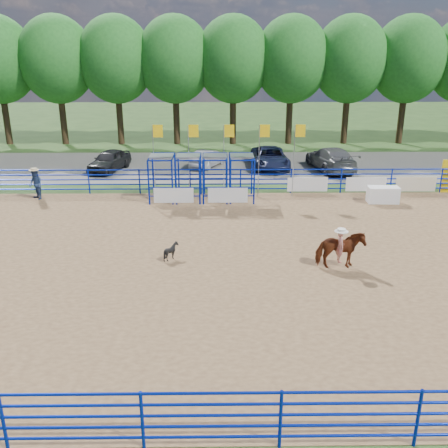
{
  "coord_description": "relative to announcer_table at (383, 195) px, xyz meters",
  "views": [
    {
      "loc": [
        -1.33,
        -18.72,
        8.42
      ],
      "look_at": [
        -1.09,
        1.0,
        1.3
      ],
      "focal_mm": 40.0,
      "sensor_mm": 36.0,
      "label": 1
    }
  ],
  "objects": [
    {
      "name": "car_c",
      "position": [
        -5.51,
        8.53,
        0.26
      ],
      "size": [
        2.57,
        5.29,
        1.45
      ],
      "primitive_type": "imported",
      "rotation": [
        0.0,
        0.0,
        0.03
      ],
      "color": "#151A35",
      "rests_on": "gravel_strip"
    },
    {
      "name": "announcer_table",
      "position": [
        0.0,
        0.0,
        0.0
      ],
      "size": [
        1.73,
        0.87,
        0.9
      ],
      "primitive_type": "cube",
      "rotation": [
        0.0,
        0.0,
        -0.04
      ],
      "color": "white",
      "rests_on": "arena_dirt"
    },
    {
      "name": "car_d",
      "position": [
        -1.29,
        7.79,
        0.35
      ],
      "size": [
        3.09,
        5.84,
        1.61
      ],
      "primitive_type": "imported",
      "rotation": [
        0.0,
        0.0,
        3.3
      ],
      "color": "#535355",
      "rests_on": "gravel_strip"
    },
    {
      "name": "arena_dirt",
      "position": [
        -7.92,
        -8.03,
        -0.46
      ],
      "size": [
        30.0,
        20.0,
        0.02
      ],
      "primitive_type": "cube",
      "color": "olive",
      "rests_on": "ground"
    },
    {
      "name": "car_b",
      "position": [
        -9.98,
        8.96,
        0.15
      ],
      "size": [
        2.76,
        3.94,
        1.23
      ],
      "primitive_type": "imported",
      "rotation": [
        0.0,
        0.0,
        2.71
      ],
      "color": "gray",
      "rests_on": "gravel_strip"
    },
    {
      "name": "calf",
      "position": [
        -11.21,
        -7.75,
        -0.09
      ],
      "size": [
        0.72,
        0.66,
        0.73
      ],
      "primitive_type": "imported",
      "rotation": [
        0.0,
        0.0,
        1.69
      ],
      "color": "black",
      "rests_on": "arena_dirt"
    },
    {
      "name": "horse_and_rider",
      "position": [
        -4.46,
        -8.68,
        0.4
      ],
      "size": [
        1.87,
        0.9,
        2.31
      ],
      "color": "maroon",
      "rests_on": "arena_dirt"
    },
    {
      "name": "chute_assembly",
      "position": [
        -9.82,
        0.81,
        0.79
      ],
      "size": [
        19.32,
        2.41,
        4.2
      ],
      "color": "#0820AF",
      "rests_on": "ground"
    },
    {
      "name": "ground",
      "position": [
        -7.92,
        -8.03,
        -0.47
      ],
      "size": [
        120.0,
        120.0,
        0.0
      ],
      "primitive_type": "plane",
      "color": "#325020",
      "rests_on": "ground"
    },
    {
      "name": "gravel_strip",
      "position": [
        -7.92,
        8.97,
        -0.47
      ],
      "size": [
        40.0,
        10.0,
        0.01
      ],
      "primitive_type": "cube",
      "color": "slate",
      "rests_on": "ground"
    },
    {
      "name": "spectator_cowboy",
      "position": [
        -19.67,
        0.87,
        0.45
      ],
      "size": [
        1.07,
        1.08,
        1.81
      ],
      "color": "navy",
      "rests_on": "arena_dirt"
    },
    {
      "name": "perimeter_fence",
      "position": [
        -7.92,
        -8.03,
        0.28
      ],
      "size": [
        30.1,
        20.1,
        1.5
      ],
      "color": "#0820AF",
      "rests_on": "ground"
    },
    {
      "name": "treeline",
      "position": [
        -7.92,
        17.97,
        7.06
      ],
      "size": [
        56.4,
        6.4,
        11.24
      ],
      "color": "#3F2B19",
      "rests_on": "ground"
    },
    {
      "name": "car_a",
      "position": [
        -16.89,
        7.79,
        0.27
      ],
      "size": [
        2.81,
        4.58,
        1.46
      ],
      "primitive_type": "imported",
      "rotation": [
        0.0,
        0.0,
        -0.27
      ],
      "color": "black",
      "rests_on": "gravel_strip"
    }
  ]
}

